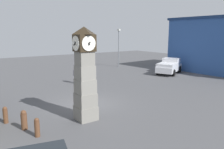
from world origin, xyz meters
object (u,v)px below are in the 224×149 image
at_px(bollard_far_row, 37,127).
at_px(pedestrian_near_bench, 75,75).
at_px(street_lamp_near_road, 119,45).
at_px(pickup_truck, 169,66).
at_px(bollard_mid_row, 24,120).
at_px(bollard_near_tower, 5,115).
at_px(clock_tower, 85,76).

bearing_deg(bollard_far_row, pedestrian_near_bench, 145.76).
bearing_deg(bollard_far_row, street_lamp_near_road, 133.84).
distance_m(bollard_far_row, pickup_truck, 20.01).
relative_size(bollard_mid_row, bollard_far_row, 1.09).
distance_m(pickup_truck, street_lamp_near_road, 8.71).
bearing_deg(bollard_mid_row, pickup_truck, 109.37).
distance_m(bollard_near_tower, bollard_mid_row, 1.58).
height_order(bollard_far_row, pickup_truck, pickup_truck).
distance_m(bollard_far_row, pedestrian_near_bench, 11.52).
relative_size(clock_tower, bollard_mid_row, 5.09).
height_order(bollard_near_tower, bollard_far_row, bollard_near_tower).
bearing_deg(bollard_far_row, bollard_mid_row, -165.36).
xyz_separation_m(bollard_near_tower, pedestrian_near_bench, (-6.87, 7.45, 0.40)).
bearing_deg(street_lamp_near_road, clock_tower, -41.65).
height_order(clock_tower, pickup_truck, clock_tower).
bearing_deg(bollard_near_tower, bollard_far_row, 20.18).
distance_m(bollard_mid_row, pedestrian_near_bench, 10.74).
relative_size(bollard_mid_row, pickup_truck, 0.20).
bearing_deg(bollard_far_row, bollard_near_tower, -159.82).
xyz_separation_m(bollard_far_row, street_lamp_near_road, (-16.00, 16.66, 2.77)).
distance_m(bollard_mid_row, bollard_far_row, 1.25).
xyz_separation_m(pickup_truck, street_lamp_near_road, (-8.21, -1.76, 2.33)).
height_order(pickup_truck, street_lamp_near_road, street_lamp_near_road).
bearing_deg(clock_tower, street_lamp_near_road, 138.35).
height_order(bollard_mid_row, bollard_far_row, bollard_mid_row).
height_order(bollard_mid_row, pedestrian_near_bench, pedestrian_near_bench).
bearing_deg(bollard_mid_row, bollard_far_row, 14.64).
xyz_separation_m(pedestrian_near_bench, street_lamp_near_road, (-6.48, 10.18, 2.37)).
distance_m(bollard_mid_row, pickup_truck, 19.86).
bearing_deg(pickup_truck, street_lamp_near_road, -167.93).
xyz_separation_m(bollard_mid_row, pedestrian_near_bench, (-8.31, 6.80, 0.36)).
distance_m(bollard_near_tower, street_lamp_near_road, 22.29).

